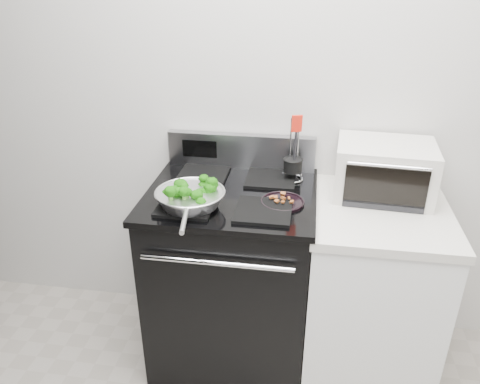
% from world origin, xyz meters
% --- Properties ---
extents(back_wall, '(4.00, 0.02, 2.70)m').
position_xyz_m(back_wall, '(0.00, 1.75, 1.35)').
color(back_wall, beige).
rests_on(back_wall, ground).
extents(gas_range, '(0.79, 0.69, 1.13)m').
position_xyz_m(gas_range, '(-0.30, 1.41, 0.49)').
color(gas_range, black).
rests_on(gas_range, floor).
extents(counter, '(0.62, 0.68, 0.92)m').
position_xyz_m(counter, '(0.39, 1.41, 0.46)').
color(counter, white).
rests_on(counter, floor).
extents(skillet, '(0.31, 0.48, 0.07)m').
position_xyz_m(skillet, '(-0.45, 1.23, 1.00)').
color(skillet, silver).
rests_on(skillet, gas_range).
extents(broccoli_pile, '(0.24, 0.24, 0.08)m').
position_xyz_m(broccoli_pile, '(-0.45, 1.24, 1.02)').
color(broccoli_pile, '#093104').
rests_on(broccoli_pile, skillet).
extents(bacon_plate, '(0.20, 0.20, 0.04)m').
position_xyz_m(bacon_plate, '(-0.06, 1.34, 0.97)').
color(bacon_plate, black).
rests_on(bacon_plate, gas_range).
extents(utensil_holder, '(0.11, 0.11, 0.33)m').
position_xyz_m(utensil_holder, '(-0.03, 1.60, 1.01)').
color(utensil_holder, silver).
rests_on(utensil_holder, gas_range).
extents(toaster_oven, '(0.46, 0.36, 0.25)m').
position_xyz_m(toaster_oven, '(0.40, 1.56, 1.05)').
color(toaster_oven, beige).
rests_on(toaster_oven, counter).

